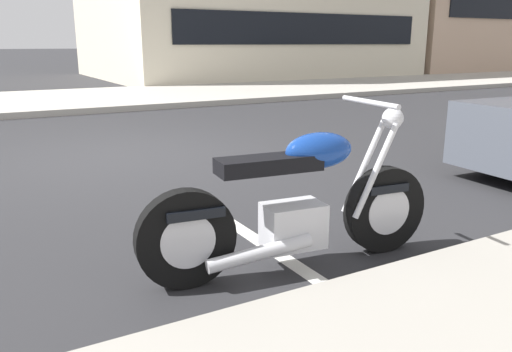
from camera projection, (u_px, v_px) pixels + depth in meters
ground_plane at (129, 156)px, 6.92m from camera, size 260.00×260.00×0.00m
sidewalk_far_curb at (404, 83)px, 18.46m from camera, size 120.00×5.00×0.14m
parking_stall_stripe at (281, 256)px, 3.67m from camera, size 0.12×2.20×0.01m
parked_motorcycle at (297, 207)px, 3.40m from camera, size 2.10×0.62×1.11m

